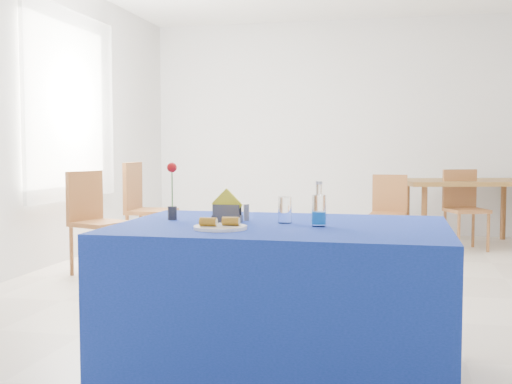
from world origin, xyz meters
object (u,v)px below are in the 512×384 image
plate (220,227)px  water_bottle (319,211)px  chair_bg_right (463,203)px  chair_win_a (93,215)px  chair_win_b (143,203)px  chair_bg_left (389,208)px  blue_table (282,301)px  oak_table (466,187)px

plate → water_bottle: water_bottle is taller
chair_bg_right → chair_win_a: chair_win_a is taller
plate → chair_win_b: (-1.71, 3.25, -0.20)m
plate → chair_win_a: 3.09m
plate → chair_win_b: size_ratio=0.25×
chair_bg_left → chair_win_b: chair_win_b is taller
plate → chair_bg_left: 4.30m
blue_table → chair_bg_right: 4.56m
chair_bg_left → chair_win_a: chair_win_a is taller
oak_table → chair_bg_right: bearing=-100.0°
water_bottle → chair_win_a: 3.23m
water_bottle → blue_table: bearing=168.4°
plate → chair_win_b: chair_win_b is taller
water_bottle → chair_bg_right: size_ratio=0.24×
oak_table → chair_win_a: bearing=-143.6°
plate → oak_table: bearing=72.3°
oak_table → plate: bearing=-107.7°
chair_win_b → oak_table: bearing=-64.0°
water_bottle → chair_win_a: (-2.30, 2.25, -0.30)m
blue_table → chair_win_a: chair_win_a is taller
water_bottle → chair_win_b: size_ratio=0.22×
plate → oak_table: size_ratio=0.14×
blue_table → chair_win_b: chair_win_b is taller
blue_table → water_bottle: water_bottle is taller
oak_table → chair_bg_left: size_ratio=2.07×
water_bottle → chair_bg_left: (0.29, 4.02, -0.35)m
water_bottle → chair_win_a: water_bottle is taller
chair_bg_left → chair_bg_right: 0.90m
water_bottle → oak_table: water_bottle is taller
chair_bg_right → chair_win_a: size_ratio=0.96×
plate → blue_table: size_ratio=0.16×
chair_bg_left → chair_bg_right: size_ratio=0.94×
water_bottle → oak_table: size_ratio=0.12×
chair_win_a → chair_bg_left: bearing=-35.8°
chair_bg_right → chair_win_b: bearing=-178.0°
plate → water_bottle: (0.43, 0.20, 0.06)m
blue_table → chair_bg_left: bearing=83.2°
plate → chair_win_a: chair_win_a is taller
chair_win_a → oak_table: bearing=-34.0°
oak_table → blue_table: bearing=-105.9°
blue_table → chair_bg_left: size_ratio=1.91×
chair_bg_right → chair_win_b: (-3.24, -1.37, 0.06)m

